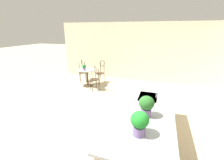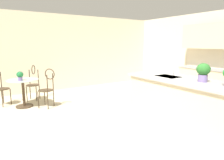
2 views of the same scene
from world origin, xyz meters
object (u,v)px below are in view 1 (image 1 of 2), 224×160
(potted_plant_on_table, at_px, (84,67))
(potted_plant_counter_near, at_px, (146,105))
(chair_near_window, at_px, (101,71))
(chair_by_island, at_px, (82,70))
(potted_plant_counter_far, at_px, (140,122))
(bistro_table, at_px, (88,76))
(chair_toward_desk, at_px, (95,77))

(potted_plant_on_table, bearing_deg, potted_plant_counter_near, 42.05)
(chair_near_window, xyz_separation_m, chair_by_island, (0.10, -0.88, 0.00))
(potted_plant_counter_far, bearing_deg, chair_by_island, -143.05)
(chair_by_island, xyz_separation_m, potted_plant_counter_far, (4.37, 3.28, 0.56))
(bistro_table, xyz_separation_m, chair_near_window, (-0.59, 0.38, 0.13))
(chair_near_window, relative_size, potted_plant_on_table, 4.46)
(chair_near_window, xyz_separation_m, potted_plant_counter_far, (4.46, 2.40, 0.56))
(bistro_table, bearing_deg, chair_near_window, 147.28)
(chair_toward_desk, xyz_separation_m, potted_plant_on_table, (-0.29, -0.60, 0.30))
(potted_plant_on_table, bearing_deg, chair_toward_desk, 64.06)
(potted_plant_counter_far, relative_size, potted_plant_counter_near, 0.99)
(bistro_table, xyz_separation_m, potted_plant_counter_near, (3.32, 2.82, 0.69))
(bistro_table, bearing_deg, potted_plant_counter_far, 35.70)
(chair_by_island, height_order, potted_plant_counter_near, potted_plant_counter_near)
(bistro_table, distance_m, potted_plant_counter_near, 4.41)
(chair_near_window, bearing_deg, chair_toward_desk, 8.17)
(bistro_table, height_order, potted_plant_counter_near, potted_plant_counter_near)
(bistro_table, relative_size, potted_plant_counter_near, 2.14)
(chair_toward_desk, distance_m, potted_plant_on_table, 0.73)
(potted_plant_counter_near, bearing_deg, chair_by_island, -138.98)
(chair_by_island, distance_m, potted_plant_counter_near, 5.09)
(potted_plant_on_table, bearing_deg, bistro_table, 149.48)
(chair_toward_desk, bearing_deg, potted_plant_on_table, -115.94)
(potted_plant_on_table, xyz_separation_m, potted_plant_counter_far, (3.75, 2.85, 0.26))
(chair_toward_desk, height_order, potted_plant_counter_far, potted_plant_counter_far)
(chair_near_window, height_order, potted_plant_counter_far, potted_plant_counter_far)
(bistro_table, relative_size, chair_by_island, 0.77)
(bistro_table, distance_m, potted_plant_on_table, 0.45)
(bistro_table, relative_size, potted_plant_counter_far, 2.17)
(chair_toward_desk, xyz_separation_m, potted_plant_counter_far, (3.46, 2.26, 0.56))
(chair_by_island, xyz_separation_m, chair_toward_desk, (0.90, 1.03, 0.00))
(chair_toward_desk, bearing_deg, chair_near_window, -171.83)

